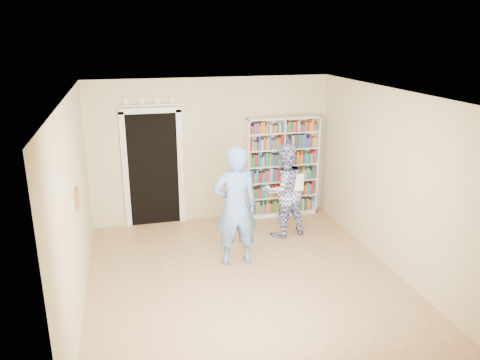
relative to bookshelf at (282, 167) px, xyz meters
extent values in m
plane|color=#A2754E|center=(-1.35, -2.34, -0.98)|extent=(5.00, 5.00, 0.00)
plane|color=white|center=(-1.35, -2.34, 1.72)|extent=(5.00, 5.00, 0.00)
plane|color=beige|center=(-1.35, 0.16, 0.37)|extent=(4.50, 0.00, 4.50)
plane|color=beige|center=(-3.60, -2.34, 0.37)|extent=(0.00, 5.00, 5.00)
plane|color=beige|center=(0.90, -2.34, 0.37)|extent=(0.00, 5.00, 5.00)
cube|color=white|center=(0.00, 0.00, -0.01)|extent=(1.41, 0.27, 1.95)
cube|color=white|center=(0.00, 0.00, -0.01)|extent=(0.02, 0.27, 1.95)
cube|color=black|center=(-2.45, 0.14, 0.07)|extent=(0.90, 0.03, 2.10)
cube|color=white|center=(-2.95, 0.12, 0.07)|extent=(0.10, 0.06, 2.20)
cube|color=white|center=(-1.95, 0.12, 0.07)|extent=(0.10, 0.06, 2.20)
cube|color=white|center=(-2.45, 0.12, 1.17)|extent=(1.10, 0.06, 0.10)
cube|color=white|center=(-2.45, 0.12, 1.27)|extent=(1.10, 0.08, 0.02)
cube|color=brown|center=(-3.58, -2.14, 0.42)|extent=(0.03, 0.25, 0.25)
imported|color=#5C87CE|center=(-1.36, -1.77, -0.04)|extent=(0.69, 0.45, 1.88)
imported|color=#2F348F|center=(-0.29, -0.94, -0.15)|extent=(0.93, 0.79, 1.67)
cube|color=white|center=(-0.13, -1.16, 0.05)|extent=(0.22, 0.04, 0.31)
camera|label=1|loc=(-2.91, -8.24, 2.49)|focal=35.00mm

